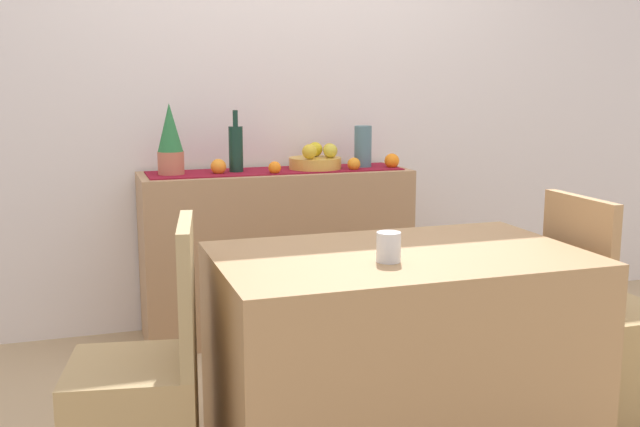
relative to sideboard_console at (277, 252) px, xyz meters
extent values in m
cube|color=tan|center=(0.11, -0.92, -0.44)|extent=(6.40, 6.40, 0.02)
cube|color=silver|center=(0.11, 0.26, 0.92)|extent=(6.40, 0.06, 2.70)
cube|color=tan|center=(0.00, 0.00, 0.00)|extent=(1.39, 0.42, 0.86)
cube|color=maroon|center=(0.00, 0.00, 0.43)|extent=(1.31, 0.32, 0.01)
cylinder|color=gold|center=(0.21, 0.00, 0.47)|extent=(0.27, 0.27, 0.06)
sphere|color=gold|center=(0.30, 0.03, 0.53)|extent=(0.07, 0.07, 0.07)
sphere|color=gold|center=(0.23, 0.05, 0.53)|extent=(0.08, 0.08, 0.08)
sphere|color=gold|center=(0.16, -0.07, 0.53)|extent=(0.08, 0.08, 0.08)
sphere|color=gold|center=(0.28, -0.04, 0.53)|extent=(0.07, 0.07, 0.07)
cylinder|color=#153426|center=(-0.21, 0.00, 0.55)|extent=(0.07, 0.07, 0.24)
cylinder|color=#153426|center=(-0.21, 0.00, 0.71)|extent=(0.03, 0.03, 0.08)
cylinder|color=slate|center=(0.48, 0.00, 0.54)|extent=(0.09, 0.09, 0.22)
cylinder|color=#BD6B4F|center=(-0.54, 0.00, 0.49)|extent=(0.13, 0.13, 0.12)
cone|color=#2C733D|center=(-0.54, 0.00, 0.67)|extent=(0.12, 0.12, 0.24)
sphere|color=orange|center=(0.39, -0.10, 0.46)|extent=(0.07, 0.07, 0.07)
sphere|color=orange|center=(0.62, -0.07, 0.47)|extent=(0.08, 0.08, 0.08)
sphere|color=orange|center=(-0.04, -0.11, 0.46)|extent=(0.06, 0.06, 0.06)
sphere|color=orange|center=(-0.31, -0.04, 0.47)|extent=(0.08, 0.08, 0.08)
cube|color=#A98153|center=(0.07, -1.40, -0.06)|extent=(1.27, 0.78, 0.74)
cylinder|color=silver|center=(-0.02, -1.51, 0.36)|extent=(0.08, 0.08, 0.10)
cube|color=tan|center=(-0.67, -1.43, 0.24)|extent=(0.11, 0.40, 0.45)
cube|color=tan|center=(0.99, -1.40, -0.21)|extent=(0.40, 0.40, 0.45)
cube|color=tan|center=(0.81, -1.40, 0.24)|extent=(0.04, 0.40, 0.45)
camera|label=1|loc=(-0.97, -3.69, 0.90)|focal=41.73mm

